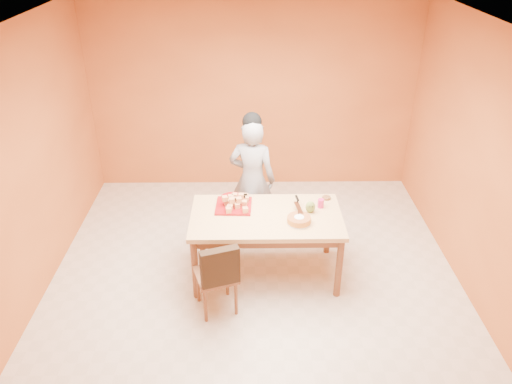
{
  "coord_description": "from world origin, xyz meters",
  "views": [
    {
      "loc": [
        -0.05,
        -4.17,
        3.53
      ],
      "look_at": [
        0.01,
        0.3,
        1.05
      ],
      "focal_mm": 35.0,
      "sensor_mm": 36.0,
      "label": 1
    }
  ],
  "objects_px": {
    "red_dinner_plate": "(232,198)",
    "egg_ornament": "(310,207)",
    "dining_table": "(266,223)",
    "person": "(252,180)",
    "pastry_platter": "(234,206)",
    "checker_tin": "(326,198)",
    "dining_chair": "(216,274)",
    "sponge_cake": "(299,220)",
    "magenta_glass": "(321,203)"
  },
  "relations": [
    {
      "from": "dining_table",
      "to": "pastry_platter",
      "type": "xyz_separation_m",
      "value": [
        -0.35,
        0.18,
        0.11
      ]
    },
    {
      "from": "dining_table",
      "to": "checker_tin",
      "type": "height_order",
      "value": "checker_tin"
    },
    {
      "from": "dining_chair",
      "to": "sponge_cake",
      "type": "bearing_deg",
      "value": 8.49
    },
    {
      "from": "sponge_cake",
      "to": "checker_tin",
      "type": "distance_m",
      "value": 0.6
    },
    {
      "from": "dining_chair",
      "to": "egg_ornament",
      "type": "xyz_separation_m",
      "value": [
        0.98,
        0.64,
        0.39
      ]
    },
    {
      "from": "person",
      "to": "pastry_platter",
      "type": "relative_size",
      "value": 4.02
    },
    {
      "from": "dining_table",
      "to": "checker_tin",
      "type": "xyz_separation_m",
      "value": [
        0.68,
        0.34,
        0.11
      ]
    },
    {
      "from": "dining_table",
      "to": "dining_chair",
      "type": "xyz_separation_m",
      "value": [
        -0.51,
        -0.58,
        -0.23
      ]
    },
    {
      "from": "pastry_platter",
      "to": "egg_ornament",
      "type": "distance_m",
      "value": 0.83
    },
    {
      "from": "pastry_platter",
      "to": "dining_table",
      "type": "bearing_deg",
      "value": -27.05
    },
    {
      "from": "dining_table",
      "to": "dining_chair",
      "type": "height_order",
      "value": "dining_chair"
    },
    {
      "from": "magenta_glass",
      "to": "red_dinner_plate",
      "type": "bearing_deg",
      "value": 168.68
    },
    {
      "from": "person",
      "to": "checker_tin",
      "type": "relative_size",
      "value": 16.6
    },
    {
      "from": "red_dinner_plate",
      "to": "egg_ornament",
      "type": "distance_m",
      "value": 0.89
    },
    {
      "from": "person",
      "to": "sponge_cake",
      "type": "relative_size",
      "value": 6.22
    },
    {
      "from": "person",
      "to": "egg_ornament",
      "type": "bearing_deg",
      "value": 141.79
    },
    {
      "from": "egg_ornament",
      "to": "checker_tin",
      "type": "distance_m",
      "value": 0.36
    },
    {
      "from": "pastry_platter",
      "to": "magenta_glass",
      "type": "bearing_deg",
      "value": -1.3
    },
    {
      "from": "egg_ornament",
      "to": "checker_tin",
      "type": "height_order",
      "value": "egg_ornament"
    },
    {
      "from": "sponge_cake",
      "to": "magenta_glass",
      "type": "relative_size",
      "value": 2.55
    },
    {
      "from": "dining_chair",
      "to": "magenta_glass",
      "type": "relative_size",
      "value": 8.75
    },
    {
      "from": "dining_chair",
      "to": "magenta_glass",
      "type": "bearing_deg",
      "value": 15.41
    },
    {
      "from": "dining_table",
      "to": "magenta_glass",
      "type": "bearing_deg",
      "value": 14.82
    },
    {
      "from": "person",
      "to": "checker_tin",
      "type": "bearing_deg",
      "value": 163.12
    },
    {
      "from": "sponge_cake",
      "to": "egg_ornament",
      "type": "distance_m",
      "value": 0.25
    },
    {
      "from": "person",
      "to": "red_dinner_plate",
      "type": "xyz_separation_m",
      "value": [
        -0.23,
        -0.44,
        0.0
      ]
    },
    {
      "from": "dining_table",
      "to": "person",
      "type": "xyz_separation_m",
      "value": [
        -0.14,
        0.79,
        0.1
      ]
    },
    {
      "from": "dining_chair",
      "to": "egg_ornament",
      "type": "distance_m",
      "value": 1.23
    },
    {
      "from": "dining_table",
      "to": "red_dinner_plate",
      "type": "relative_size",
      "value": 5.88
    },
    {
      "from": "person",
      "to": "checker_tin",
      "type": "xyz_separation_m",
      "value": [
        0.82,
        -0.46,
        0.01
      ]
    },
    {
      "from": "dining_table",
      "to": "person",
      "type": "height_order",
      "value": "person"
    },
    {
      "from": "dining_table",
      "to": "red_dinner_plate",
      "type": "distance_m",
      "value": 0.52
    },
    {
      "from": "pastry_platter",
      "to": "egg_ornament",
      "type": "height_order",
      "value": "egg_ornament"
    },
    {
      "from": "red_dinner_plate",
      "to": "egg_ornament",
      "type": "bearing_deg",
      "value": -19.45
    },
    {
      "from": "dining_chair",
      "to": "red_dinner_plate",
      "type": "bearing_deg",
      "value": 62.91
    },
    {
      "from": "dining_table",
      "to": "red_dinner_plate",
      "type": "xyz_separation_m",
      "value": [
        -0.37,
        0.35,
        0.1
      ]
    },
    {
      "from": "dining_table",
      "to": "red_dinner_plate",
      "type": "bearing_deg",
      "value": 136.62
    },
    {
      "from": "magenta_glass",
      "to": "sponge_cake",
      "type": "bearing_deg",
      "value": -130.1
    },
    {
      "from": "dining_chair",
      "to": "red_dinner_plate",
      "type": "relative_size",
      "value": 3.12
    },
    {
      "from": "sponge_cake",
      "to": "checker_tin",
      "type": "xyz_separation_m",
      "value": [
        0.35,
        0.49,
        -0.03
      ]
    },
    {
      "from": "red_dinner_plate",
      "to": "checker_tin",
      "type": "height_order",
      "value": "checker_tin"
    },
    {
      "from": "magenta_glass",
      "to": "person",
      "type": "bearing_deg",
      "value": 139.1
    },
    {
      "from": "sponge_cake",
      "to": "pastry_platter",
      "type": "bearing_deg",
      "value": 153.84
    },
    {
      "from": "person",
      "to": "pastry_platter",
      "type": "height_order",
      "value": "person"
    },
    {
      "from": "person",
      "to": "sponge_cake",
      "type": "bearing_deg",
      "value": 128.73
    },
    {
      "from": "pastry_platter",
      "to": "red_dinner_plate",
      "type": "distance_m",
      "value": 0.17
    },
    {
      "from": "egg_ornament",
      "to": "magenta_glass",
      "type": "bearing_deg",
      "value": 16.28
    },
    {
      "from": "dining_chair",
      "to": "magenta_glass",
      "type": "xyz_separation_m",
      "value": [
        1.11,
        0.74,
        0.37
      ]
    },
    {
      "from": "red_dinner_plate",
      "to": "dining_table",
      "type": "bearing_deg",
      "value": -43.38
    },
    {
      "from": "dining_chair",
      "to": "checker_tin",
      "type": "bearing_deg",
      "value": 19.25
    }
  ]
}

